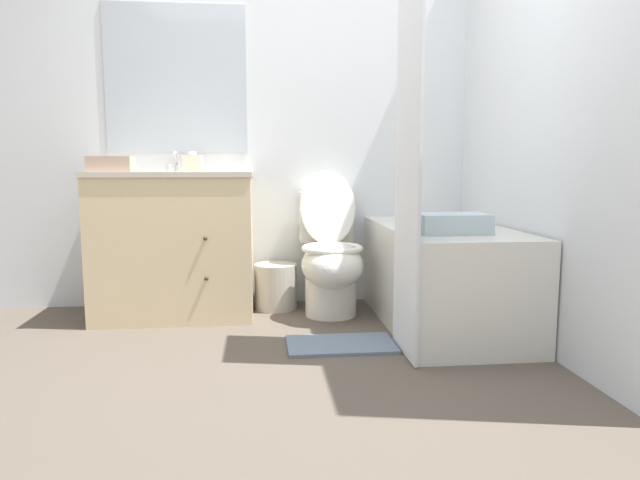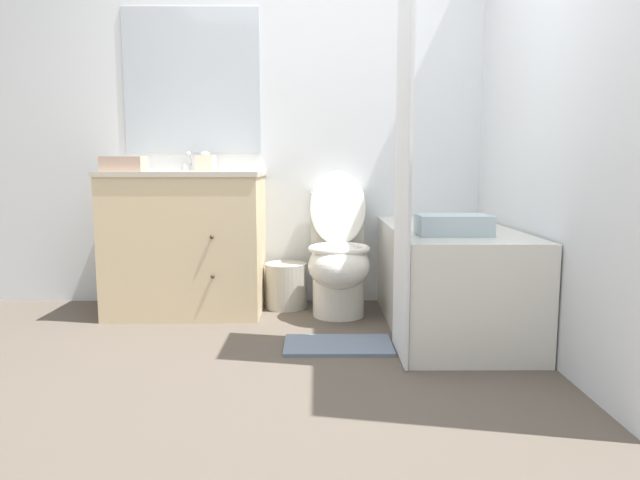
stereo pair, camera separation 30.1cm
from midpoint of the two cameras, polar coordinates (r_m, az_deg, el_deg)
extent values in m
plane|color=brown|center=(2.46, -4.64, -14.63)|extent=(14.00, 14.00, 0.00)
cube|color=silver|center=(3.87, -5.48, 12.26)|extent=(8.00, 0.05, 2.50)
cube|color=#B2BCC6|center=(3.92, -16.43, 15.23)|extent=(0.89, 0.01, 0.93)
cube|color=silver|center=(3.32, 16.81, 12.77)|extent=(0.05, 2.55, 2.50)
cube|color=beige|center=(3.64, -16.60, -0.66)|extent=(0.94, 0.57, 0.86)
cube|color=beige|center=(3.61, -16.87, 6.35)|extent=(0.96, 0.59, 0.03)
cylinder|color=silver|center=(3.61, -16.84, 5.71)|extent=(0.35, 0.35, 0.10)
sphere|color=#382D23|center=(3.30, -13.98, 0.13)|extent=(0.02, 0.02, 0.02)
sphere|color=#382D23|center=(3.34, -13.86, -3.80)|extent=(0.02, 0.02, 0.02)
cylinder|color=silver|center=(3.82, -16.28, 6.94)|extent=(0.04, 0.04, 0.04)
cylinder|color=silver|center=(3.78, -16.43, 7.87)|extent=(0.02, 0.11, 0.09)
cylinder|color=silver|center=(3.83, -17.10, 6.94)|extent=(0.03, 0.03, 0.04)
cylinder|color=silver|center=(3.81, -15.46, 7.00)|extent=(0.03, 0.03, 0.04)
cylinder|color=silver|center=(3.55, -1.36, -5.69)|extent=(0.32, 0.32, 0.24)
ellipsoid|color=silver|center=(3.44, -1.28, -2.55)|extent=(0.37, 0.50, 0.28)
torus|color=silver|center=(3.43, -1.28, -0.86)|extent=(0.37, 0.37, 0.04)
cube|color=silver|center=(3.75, -1.73, 2.34)|extent=(0.34, 0.18, 0.32)
ellipsoid|color=silver|center=(3.63, -1.60, 3.27)|extent=(0.35, 0.15, 0.47)
cube|color=silver|center=(3.34, 9.68, -3.61)|extent=(0.67, 1.35, 0.58)
cube|color=#A5A7A2|center=(3.30, 9.79, 1.21)|extent=(0.55, 1.23, 0.01)
cube|color=white|center=(2.73, 5.69, 8.84)|extent=(0.01, 0.43, 1.97)
cylinder|color=#B7B2A8|center=(3.72, -6.77, -4.65)|extent=(0.27, 0.27, 0.29)
cube|color=beige|center=(3.71, -14.92, 7.43)|extent=(0.11, 0.14, 0.10)
ellipsoid|color=white|center=(3.71, -14.95, 8.37)|extent=(0.05, 0.04, 0.03)
cube|color=tan|center=(3.51, -22.55, 7.03)|extent=(0.24, 0.16, 0.09)
cube|color=silver|center=(2.96, 10.31, 1.61)|extent=(0.36, 0.23, 0.10)
cube|color=slate|center=(2.98, -0.83, -10.44)|extent=(0.55, 0.33, 0.02)
camera|label=1|loc=(0.15, -92.86, -0.38)|focal=32.00mm
camera|label=2|loc=(0.15, 87.14, 0.38)|focal=32.00mm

